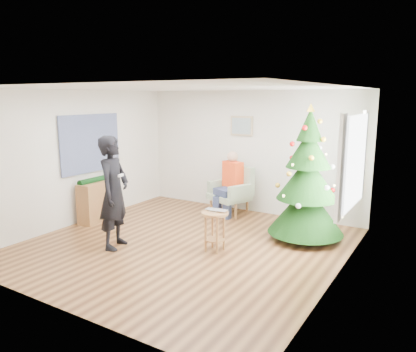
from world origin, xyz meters
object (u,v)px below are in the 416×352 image
Objects in this scene: armchair at (232,197)px; standing_man at (114,193)px; console at (98,200)px; christmas_tree at (307,180)px; stool at (215,231)px.

standing_man reaches higher than armchair.
standing_man reaches higher than console.
christmas_tree is 4.16m from console.
christmas_tree is 1.84m from stool.
armchair is 2.87m from standing_man.
armchair is at bearing 28.85° from console.
christmas_tree reaches higher than armchair.
standing_man is at bearing -82.78° from armchair.
christmas_tree is at bearing 1.12° from armchair.
console is (-2.90, 0.25, 0.07)m from stool.
stool is 0.64× the size of armchair.
console is at bearing -165.08° from christmas_tree.
armchair is at bearing 111.01° from stool.
armchair reaches higher than console.
christmas_tree is at bearing 4.03° from console.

